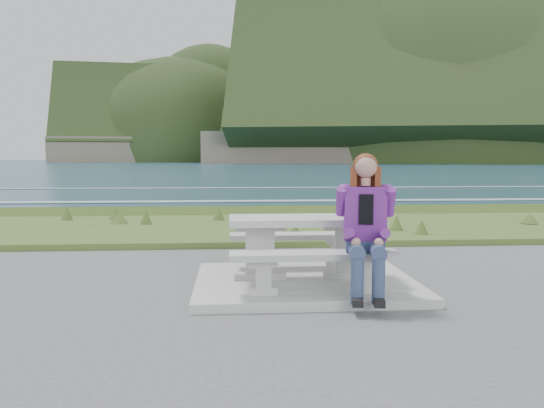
# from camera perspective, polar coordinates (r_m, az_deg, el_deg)

# --- Properties ---
(concrete_slab) EXTENTS (2.60, 2.10, 0.10)m
(concrete_slab) POSITION_cam_1_polar(r_m,az_deg,el_deg) (6.46, 3.55, -8.46)
(concrete_slab) COLOR #9F9F9A
(concrete_slab) RESTS_ON ground
(picnic_table) EXTENTS (1.80, 0.75, 0.75)m
(picnic_table) POSITION_cam_1_polar(r_m,az_deg,el_deg) (6.34, 3.58, -2.88)
(picnic_table) COLOR #9F9F9A
(picnic_table) RESTS_ON concrete_slab
(bench_landward) EXTENTS (1.80, 0.35, 0.45)m
(bench_landward) POSITION_cam_1_polar(r_m,az_deg,el_deg) (5.69, 4.54, -6.17)
(bench_landward) COLOR #9F9F9A
(bench_landward) RESTS_ON concrete_slab
(bench_seaward) EXTENTS (1.80, 0.35, 0.45)m
(bench_seaward) POSITION_cam_1_polar(r_m,az_deg,el_deg) (7.06, 2.79, -3.98)
(bench_seaward) COLOR #9F9F9A
(bench_seaward) RESTS_ON concrete_slab
(grass_verge) EXTENTS (160.00, 4.50, 0.22)m
(grass_verge) POSITION_cam_1_polar(r_m,az_deg,el_deg) (11.36, 0.10, -2.85)
(grass_verge) COLOR #345720
(grass_verge) RESTS_ON ground
(shore_drop) EXTENTS (160.00, 0.80, 2.20)m
(shore_drop) POSITION_cam_1_polar(r_m,az_deg,el_deg) (14.23, -0.80, -1.26)
(shore_drop) COLOR #716455
(shore_drop) RESTS_ON ground
(ocean) EXTENTS (1600.00, 1600.00, 0.09)m
(ocean) POSITION_cam_1_polar(r_m,az_deg,el_deg) (31.49, -2.72, -1.00)
(ocean) COLOR #1E4457
(ocean) RESTS_ON ground
(headland_range) EXTENTS (729.83, 363.95, 225.85)m
(headland_range) POSITION_cam_1_polar(r_m,az_deg,el_deg) (447.33, 21.08, 5.74)
(headland_range) COLOR #716455
(headland_range) RESTS_ON ground
(seated_woman) EXTENTS (0.54, 0.82, 1.50)m
(seated_woman) POSITION_cam_1_polar(r_m,az_deg,el_deg) (5.63, 10.06, -4.28)
(seated_woman) COLOR navy
(seated_woman) RESTS_ON concrete_slab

